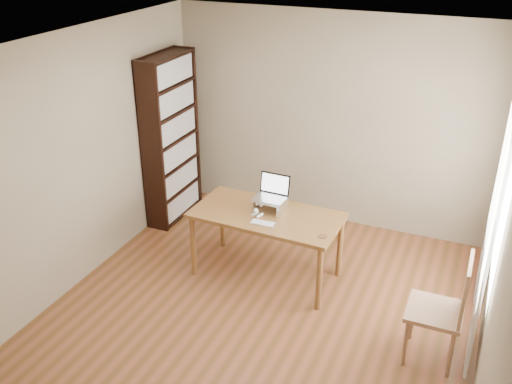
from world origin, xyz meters
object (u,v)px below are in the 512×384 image
object	(u,v)px
bookshelf	(171,139)
cat	(268,203)
desk	(267,221)
keyboard	(263,223)
laptop	(272,192)
chair	(446,307)

from	to	relation	value
bookshelf	cat	size ratio (longest dim) A/B	4.30
desk	keyboard	size ratio (longest dim) A/B	6.07
laptop	keyboard	size ratio (longest dim) A/B	1.30
bookshelf	desk	bearing A→B (deg)	-26.91
keyboard	cat	distance (m)	0.35
bookshelf	cat	world-z (taller)	bookshelf
laptop	keyboard	world-z (taller)	laptop
laptop	keyboard	distance (m)	0.40
bookshelf	chair	xyz separation A→B (m)	(3.51, -1.45, -0.48)
bookshelf	desk	distance (m)	1.86
bookshelf	chair	bearing A→B (deg)	-22.37
desk	keyboard	xyz separation A→B (m)	(0.05, -0.22, 0.10)
laptop	chair	xyz separation A→B (m)	(1.89, -0.76, -0.37)
laptop	bookshelf	bearing A→B (deg)	159.26
bookshelf	desk	size ratio (longest dim) A/B	1.33
bookshelf	keyboard	size ratio (longest dim) A/B	8.10
cat	bookshelf	bearing A→B (deg)	168.50
chair	bookshelf	bearing A→B (deg)	157.47
laptop	cat	distance (m)	0.13
desk	bookshelf	bearing A→B (deg)	155.24
laptop	chair	size ratio (longest dim) A/B	0.32
desk	cat	xyz separation A→B (m)	(-0.03, 0.11, 0.15)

